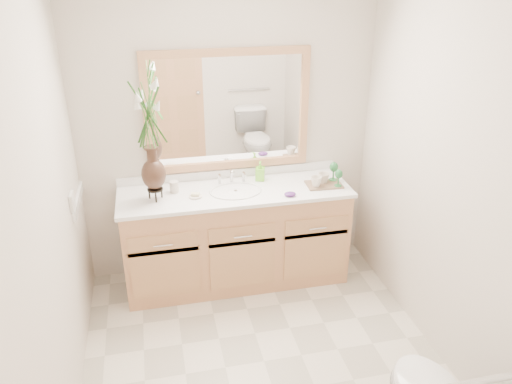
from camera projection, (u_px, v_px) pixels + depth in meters
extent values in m
plane|color=silver|center=(264.00, 361.00, 3.41)|extent=(2.60, 2.60, 0.00)
cube|color=beige|center=(228.00, 135.00, 4.05)|extent=(2.40, 0.02, 2.40)
cube|color=beige|center=(352.00, 364.00, 1.75)|extent=(2.40, 0.02, 2.40)
cube|color=beige|center=(47.00, 226.00, 2.66)|extent=(0.02, 2.60, 2.40)
cube|color=beige|center=(451.00, 186.00, 3.14)|extent=(0.02, 2.60, 2.40)
cube|color=tan|center=(236.00, 237.00, 4.14)|extent=(1.80, 0.55, 0.80)
cube|color=white|center=(235.00, 192.00, 3.96)|extent=(1.84, 0.57, 0.03)
ellipsoid|color=white|center=(236.00, 198.00, 3.96)|extent=(0.38, 0.30, 0.12)
cylinder|color=silver|center=(231.00, 176.00, 4.07)|extent=(0.02, 0.02, 0.11)
cylinder|color=silver|center=(219.00, 179.00, 4.06)|extent=(0.02, 0.02, 0.08)
cylinder|color=silver|center=(244.00, 177.00, 4.10)|extent=(0.02, 0.02, 0.08)
cube|color=white|center=(228.00, 111.00, 3.95)|extent=(1.20, 0.01, 0.85)
cube|color=tan|center=(227.00, 52.00, 3.75)|extent=(1.32, 0.04, 0.06)
cube|color=tan|center=(229.00, 164.00, 4.13)|extent=(1.32, 0.04, 0.06)
cube|color=tan|center=(147.00, 116.00, 3.82)|extent=(0.06, 0.04, 0.85)
cube|color=tan|center=(304.00, 106.00, 4.07)|extent=(0.06, 0.04, 0.85)
cube|color=white|center=(72.00, 201.00, 3.44)|extent=(0.02, 0.12, 0.12)
cylinder|color=silver|center=(505.00, 377.00, 2.02)|extent=(0.55, 0.03, 0.03)
cylinder|color=black|center=(155.00, 189.00, 3.77)|extent=(0.12, 0.12, 0.01)
ellipsoid|color=black|center=(154.00, 174.00, 3.72)|extent=(0.18, 0.18, 0.24)
cylinder|color=black|center=(152.00, 155.00, 3.65)|extent=(0.07, 0.07, 0.11)
cylinder|color=#4C7A33|center=(148.00, 119.00, 3.54)|extent=(0.06, 0.06, 0.43)
cylinder|color=beige|center=(174.00, 187.00, 3.91)|extent=(0.07, 0.07, 0.09)
cylinder|color=beige|center=(195.00, 196.00, 3.84)|extent=(0.10, 0.10, 0.01)
cube|color=beige|center=(195.00, 194.00, 3.83)|extent=(0.07, 0.06, 0.02)
imported|color=#7AE034|center=(260.00, 172.00, 4.11)|extent=(0.08, 0.09, 0.15)
ellipsoid|color=#4D2268|center=(290.00, 194.00, 3.85)|extent=(0.11, 0.10, 0.03)
cube|color=brown|center=(324.00, 185.00, 4.04)|extent=(0.29, 0.20, 0.01)
imported|color=beige|center=(316.00, 181.00, 3.97)|extent=(0.11, 0.11, 0.09)
imported|color=beige|center=(324.00, 178.00, 4.04)|extent=(0.11, 0.10, 0.09)
cylinder|color=#246E35|center=(338.00, 185.00, 4.00)|extent=(0.06, 0.06, 0.01)
cylinder|color=#246E35|center=(338.00, 180.00, 3.98)|extent=(0.01, 0.01, 0.09)
ellipsoid|color=#246E35|center=(339.00, 174.00, 3.96)|extent=(0.06, 0.06, 0.07)
cylinder|color=#246E35|center=(333.00, 180.00, 4.11)|extent=(0.07, 0.07, 0.01)
cylinder|color=#246E35|center=(333.00, 174.00, 4.09)|extent=(0.01, 0.01, 0.10)
ellipsoid|color=#246E35|center=(334.00, 167.00, 4.06)|extent=(0.07, 0.07, 0.08)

